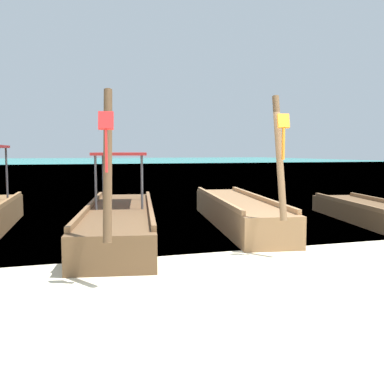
# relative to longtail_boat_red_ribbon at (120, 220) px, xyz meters

# --- Properties ---
(ground) EXTENTS (120.00, 120.00, 0.00)m
(ground) POSITION_rel_longtail_boat_red_ribbon_xyz_m (1.60, -3.35, -0.35)
(ground) COLOR beige
(sea_water) EXTENTS (120.00, 120.00, 0.00)m
(sea_water) POSITION_rel_longtail_boat_red_ribbon_xyz_m (1.60, 57.95, -0.35)
(sea_water) COLOR teal
(sea_water) RESTS_ON ground
(longtail_boat_red_ribbon) EXTENTS (2.50, 6.81, 2.71)m
(longtail_boat_red_ribbon) POSITION_rel_longtail_boat_red_ribbon_xyz_m (0.00, 0.00, 0.00)
(longtail_boat_red_ribbon) COLOR brown
(longtail_boat_red_ribbon) RESTS_ON ground
(longtail_boat_orange_ribbon) EXTENTS (2.13, 6.37, 2.81)m
(longtail_boat_orange_ribbon) POSITION_rel_longtail_boat_red_ribbon_xyz_m (2.95, 0.52, -0.02)
(longtail_boat_orange_ribbon) COLOR olive
(longtail_boat_orange_ribbon) RESTS_ON ground
(longtail_boat_yellow_ribbon) EXTENTS (2.28, 6.12, 2.64)m
(longtail_boat_yellow_ribbon) POSITION_rel_longtail_boat_red_ribbon_xyz_m (6.30, -0.47, -0.10)
(longtail_boat_yellow_ribbon) COLOR brown
(longtail_boat_yellow_ribbon) RESTS_ON ground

